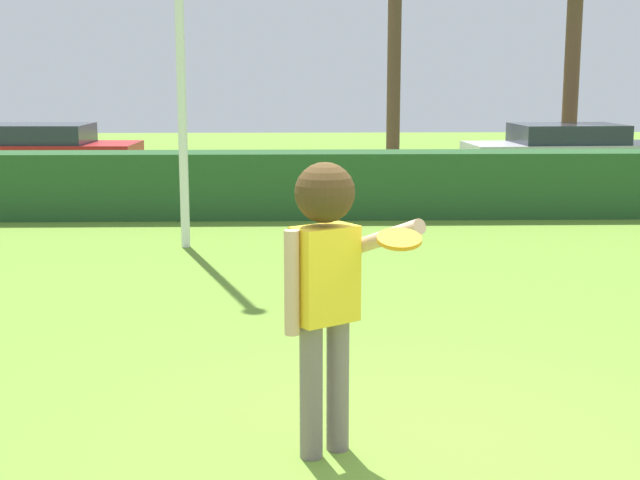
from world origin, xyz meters
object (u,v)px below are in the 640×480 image
object	(u,v)px
person	(326,269)
parked_car_red	(37,151)
parked_car_silver	(567,151)
frisbee	(399,239)

from	to	relation	value
person	parked_car_red	size ratio (longest dim) A/B	0.42
person	parked_car_silver	xyz separation A→B (m)	(5.58, 13.57, -0.48)
frisbee	parked_car_silver	size ratio (longest dim) A/B	0.05
frisbee	parked_car_silver	bearing A→B (deg)	69.84
frisbee	parked_car_red	world-z (taller)	frisbee
parked_car_red	person	bearing A→B (deg)	-67.87
person	frisbee	xyz separation A→B (m)	(0.36, -0.65, 0.30)
parked_car_silver	parked_car_red	bearing A→B (deg)	178.45
parked_car_red	parked_car_silver	distance (m)	11.22
parked_car_red	parked_car_silver	world-z (taller)	same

